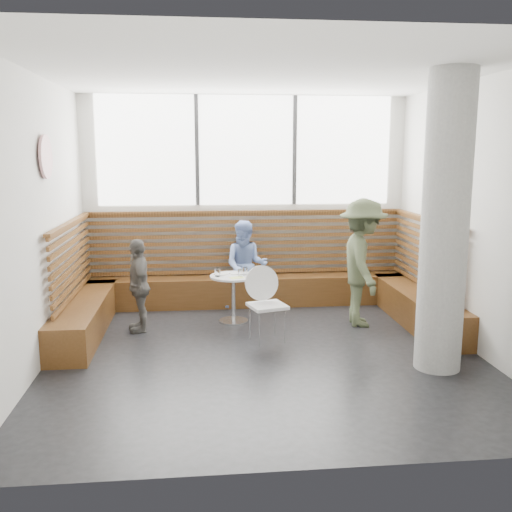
{
  "coord_description": "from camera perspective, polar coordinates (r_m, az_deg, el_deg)",
  "views": [
    {
      "loc": [
        -0.76,
        -6.36,
        2.35
      ],
      "look_at": [
        0.0,
        1.0,
        1.0
      ],
      "focal_mm": 40.0,
      "sensor_mm": 36.0,
      "label": 1
    }
  ],
  "objects": [
    {
      "name": "glass_left",
      "position": [
        7.85,
        -3.88,
        -1.62
      ],
      "size": [
        0.08,
        0.08,
        0.12
      ],
      "primitive_type": "cylinder",
      "color": "white",
      "rests_on": "cafe_table"
    },
    {
      "name": "plate_far",
      "position": [
        8.04,
        -2.07,
        -1.71
      ],
      "size": [
        0.18,
        0.18,
        0.01
      ],
      "primitive_type": "cylinder",
      "color": "white",
      "rests_on": "cafe_table"
    },
    {
      "name": "adult_man",
      "position": [
        7.88,
        10.6,
        -0.65
      ],
      "size": [
        0.75,
        1.18,
        1.74
      ],
      "primitive_type": "imported",
      "rotation": [
        0.0,
        0.0,
        1.48
      ],
      "color": "#485237",
      "rests_on": "ground"
    },
    {
      "name": "room",
      "position": [
        6.46,
        0.91,
        3.67
      ],
      "size": [
        5.0,
        5.0,
        3.2
      ],
      "color": "silver",
      "rests_on": "ground"
    },
    {
      "name": "booth",
      "position": [
        8.4,
        -0.54,
        -3.04
      ],
      "size": [
        5.0,
        2.5,
        1.44
      ],
      "color": "#4B2D12",
      "rests_on": "ground"
    },
    {
      "name": "plate_near",
      "position": [
        8.0,
        -3.5,
        -1.78
      ],
      "size": [
        0.21,
        0.21,
        0.01
      ],
      "primitive_type": "cylinder",
      "color": "white",
      "rests_on": "cafe_table"
    },
    {
      "name": "child_back",
      "position": [
        8.54,
        -1.01,
        -0.97
      ],
      "size": [
        0.73,
        0.61,
        1.35
      ],
      "primitive_type": "imported",
      "rotation": [
        0.0,
        0.0,
        -0.17
      ],
      "color": "#7A95D4",
      "rests_on": "ground"
    },
    {
      "name": "cafe_table",
      "position": [
        7.96,
        -2.28,
        -3.28
      ],
      "size": [
        0.65,
        0.65,
        0.67
      ],
      "color": "silver",
      "rests_on": "ground"
    },
    {
      "name": "cafe_chair",
      "position": [
        7.19,
        1.08,
        -4.15
      ],
      "size": [
        0.45,
        0.44,
        0.94
      ],
      "rotation": [
        0.0,
        0.0,
        0.29
      ],
      "color": "white",
      "rests_on": "ground"
    },
    {
      "name": "wall_art",
      "position": [
        6.97,
        -20.29,
        9.29
      ],
      "size": [
        0.03,
        0.5,
        0.5
      ],
      "primitive_type": "cylinder",
      "rotation": [
        0.0,
        1.57,
        0.0
      ],
      "color": "white",
      "rests_on": "room"
    },
    {
      "name": "glass_right",
      "position": [
        7.94,
        -1.1,
        -1.52
      ],
      "size": [
        0.07,
        0.07,
        0.1
      ],
      "primitive_type": "cylinder",
      "color": "white",
      "rests_on": "cafe_table"
    },
    {
      "name": "menu_card",
      "position": [
        7.77,
        -1.92,
        -2.17
      ],
      "size": [
        0.23,
        0.19,
        0.0
      ],
      "primitive_type": "cube",
      "rotation": [
        0.0,
        0.0,
        0.38
      ],
      "color": "#A5C64C",
      "rests_on": "cafe_table"
    },
    {
      "name": "glass_mid",
      "position": [
        7.83,
        -1.6,
        -1.71
      ],
      "size": [
        0.06,
        0.06,
        0.1
      ],
      "primitive_type": "cylinder",
      "color": "white",
      "rests_on": "cafe_table"
    },
    {
      "name": "child_left",
      "position": [
        7.69,
        -11.64,
        -2.89
      ],
      "size": [
        0.43,
        0.77,
        1.24
      ],
      "primitive_type": "imported",
      "rotation": [
        0.0,
        0.0,
        -1.38
      ],
      "color": "#5F5C56",
      "rests_on": "ground"
    },
    {
      "name": "concrete_column",
      "position": [
        6.37,
        18.37,
        3.04
      ],
      "size": [
        0.5,
        0.5,
        3.2
      ],
      "primitive_type": "cylinder",
      "color": "gray",
      "rests_on": "ground"
    }
  ]
}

